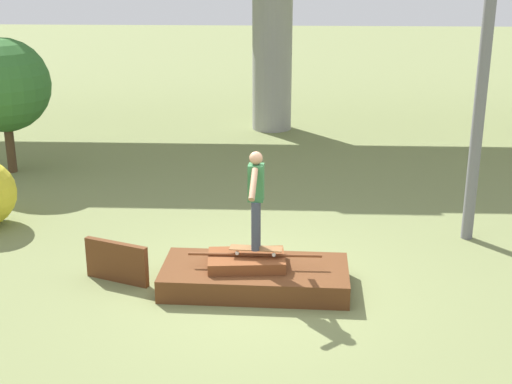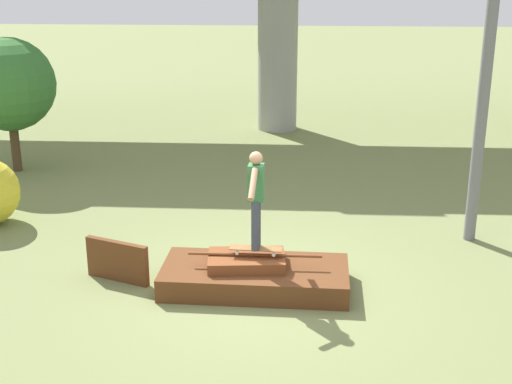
{
  "view_description": "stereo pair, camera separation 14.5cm",
  "coord_description": "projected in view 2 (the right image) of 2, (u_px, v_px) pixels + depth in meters",
  "views": [
    {
      "loc": [
        0.46,
        -9.69,
        4.81
      ],
      "look_at": [
        0.01,
        0.01,
        1.52
      ],
      "focal_mm": 50.0,
      "sensor_mm": 36.0,
      "label": 1
    },
    {
      "loc": [
        0.6,
        -9.68,
        4.81
      ],
      "look_at": [
        0.01,
        0.01,
        1.52
      ],
      "focal_mm": 50.0,
      "sensor_mm": 36.0,
      "label": 2
    }
  ],
  "objects": [
    {
      "name": "skateboard",
      "position": [
        256.0,
        249.0,
        10.54
      ],
      "size": [
        0.79,
        0.25,
        0.09
      ],
      "color": "brown",
      "rests_on": "scrap_pile"
    },
    {
      "name": "skater",
      "position": [
        256.0,
        194.0,
        10.26
      ],
      "size": [
        0.23,
        1.11,
        1.48
      ],
      "color": "#383D4C",
      "rests_on": "skateboard"
    },
    {
      "name": "ground_plane",
      "position": [
        255.0,
        288.0,
        10.73
      ],
      "size": [
        80.0,
        80.0,
        0.0
      ],
      "primitive_type": "plane",
      "color": "olive"
    },
    {
      "name": "scrap_plank_loose",
      "position": [
        117.0,
        261.0,
        10.88
      ],
      "size": [
        1.04,
        0.49,
        0.64
      ],
      "color": "#5B3319",
      "rests_on": "ground_plane"
    },
    {
      "name": "scrap_pile",
      "position": [
        254.0,
        276.0,
        10.67
      ],
      "size": [
        2.82,
        1.34,
        0.56
      ],
      "color": "#5B3319",
      "rests_on": "ground_plane"
    },
    {
      "name": "tree_behind_left",
      "position": [
        9.0,
        85.0,
        15.82
      ],
      "size": [
        2.08,
        2.08,
        3.05
      ],
      "color": "#4C3823",
      "rests_on": "ground_plane"
    }
  ]
}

